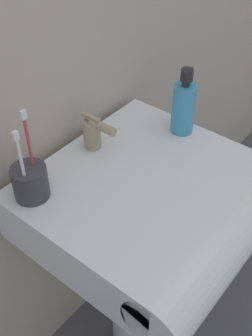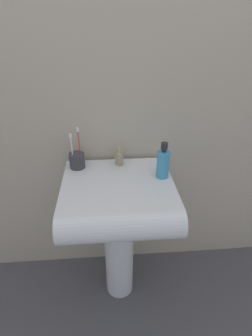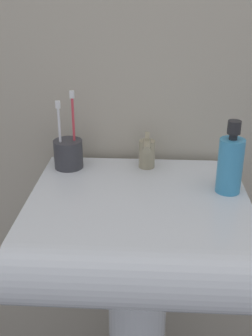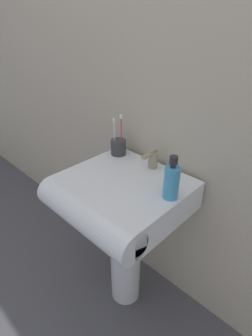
% 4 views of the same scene
% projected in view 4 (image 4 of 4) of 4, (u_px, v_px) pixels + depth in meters
% --- Properties ---
extents(ground_plane, '(6.00, 6.00, 0.00)m').
position_uv_depth(ground_plane, '(126.00, 292.00, 1.57)').
color(ground_plane, '#4C4C51').
rests_on(ground_plane, ground).
extents(wall_back, '(5.00, 0.05, 2.40)m').
position_uv_depth(wall_back, '(169.00, 79.00, 1.14)').
color(wall_back, '#B7AD99').
rests_on(wall_back, ground).
extents(sink_pedestal, '(0.16, 0.16, 0.66)m').
position_uv_depth(sink_pedestal, '(126.00, 253.00, 1.41)').
color(sink_pedestal, white).
rests_on(sink_pedestal, ground).
extents(sink_basin, '(0.54, 0.52, 0.14)m').
position_uv_depth(sink_basin, '(117.00, 197.00, 1.17)').
color(sink_basin, white).
rests_on(sink_basin, sink_pedestal).
extents(faucet, '(0.05, 0.10, 0.10)m').
position_uv_depth(faucet, '(152.00, 159.00, 1.24)').
color(faucet, tan).
rests_on(faucet, sink_basin).
extents(toothbrush_cup, '(0.08, 0.08, 0.22)m').
position_uv_depth(toothbrush_cup, '(118.00, 147.00, 1.37)').
color(toothbrush_cup, '#38383D').
rests_on(toothbrush_cup, sink_basin).
extents(soap_bottle, '(0.06, 0.06, 0.18)m').
position_uv_depth(soap_bottle, '(172.00, 181.00, 1.02)').
color(soap_bottle, '#3F99CC').
rests_on(soap_bottle, sink_basin).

